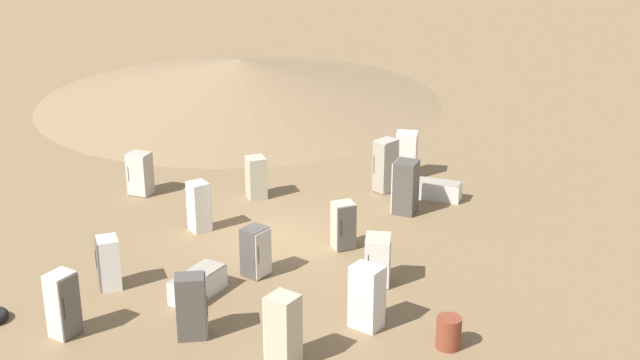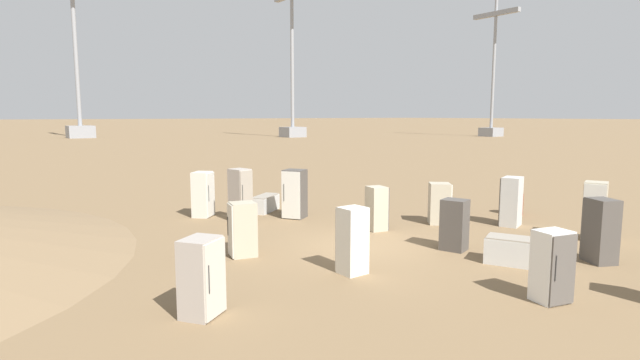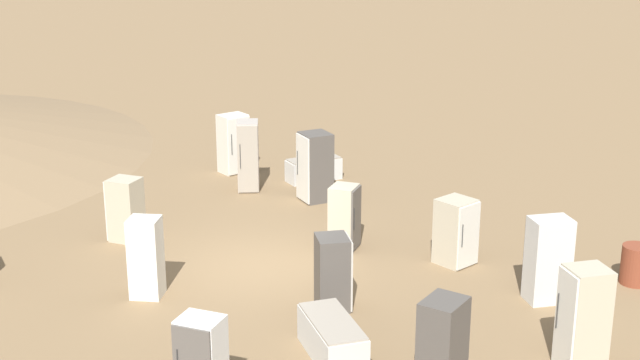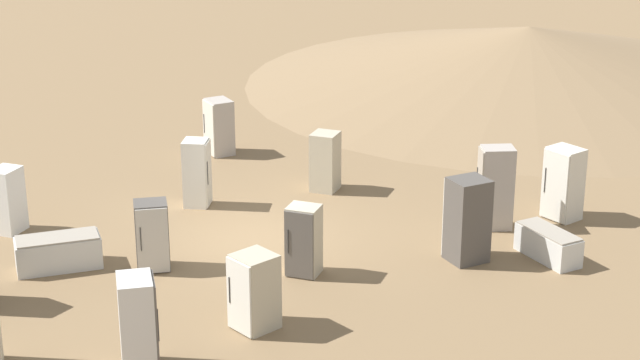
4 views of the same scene
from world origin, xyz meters
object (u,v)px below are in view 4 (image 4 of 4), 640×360
at_px(discarded_fridge_11, 138,324).
at_px(discarded_fridge_0, 7,200).
at_px(discarded_fridge_10, 254,292).
at_px(discarded_fridge_12, 467,220).
at_px(discarded_fridge_8, 58,252).
at_px(discarded_fridge_15, 304,241).
at_px(discarded_fridge_1, 152,236).
at_px(discarded_fridge_6, 325,161).
at_px(discarded_fridge_3, 219,127).
at_px(discarded_fridge_4, 495,188).
at_px(discarded_fridge_14, 197,173).
at_px(discarded_fridge_13, 548,244).
at_px(discarded_fridge_2, 563,184).

bearing_deg(discarded_fridge_11, discarded_fridge_0, -160.26).
distance_m(discarded_fridge_10, discarded_fridge_12, 5.37).
distance_m(discarded_fridge_8, discarded_fridge_10, 5.09).
bearing_deg(discarded_fridge_8, discarded_fridge_15, -112.07).
bearing_deg(discarded_fridge_15, discarded_fridge_1, 14.83).
bearing_deg(discarded_fridge_10, discarded_fridge_6, -52.51).
height_order(discarded_fridge_10, discarded_fridge_15, discarded_fridge_15).
relative_size(discarded_fridge_0, discarded_fridge_6, 1.01).
bearing_deg(discarded_fridge_3, discarded_fridge_12, -169.39).
bearing_deg(discarded_fridge_10, discarded_fridge_1, -1.92).
height_order(discarded_fridge_4, discarded_fridge_14, discarded_fridge_4).
distance_m(discarded_fridge_0, discarded_fridge_15, 7.17).
relative_size(discarded_fridge_4, discarded_fridge_11, 1.12).
distance_m(discarded_fridge_3, discarded_fridge_4, 8.76).
relative_size(discarded_fridge_10, discarded_fridge_12, 0.80).
xyz_separation_m(discarded_fridge_11, discarded_fridge_13, (7.28, 5.83, -0.54)).
distance_m(discarded_fridge_10, discarded_fridge_13, 6.93).
bearing_deg(discarded_fridge_8, discarded_fridge_1, -109.42).
bearing_deg(discarded_fridge_15, discarded_fridge_11, 74.82).
bearing_deg(discarded_fridge_10, discarded_fridge_13, -104.64).
height_order(discarded_fridge_10, discarded_fridge_13, discarded_fridge_10).
distance_m(discarded_fridge_0, discarded_fridge_3, 7.17).
xyz_separation_m(discarded_fridge_2, discarded_fridge_8, (-10.70, -4.38, -0.51)).
distance_m(discarded_fridge_8, discarded_fridge_12, 8.67).
distance_m(discarded_fridge_1, discarded_fridge_10, 3.54).
relative_size(discarded_fridge_10, discarded_fridge_11, 0.85).
distance_m(discarded_fridge_0, discarded_fridge_6, 7.77).
relative_size(discarded_fridge_1, discarded_fridge_12, 0.81).
xyz_separation_m(discarded_fridge_2, discarded_fridge_10, (-6.08, -6.48, -0.13)).
height_order(discarded_fridge_2, discarded_fridge_11, same).
height_order(discarded_fridge_6, discarded_fridge_8, discarded_fridge_6).
xyz_separation_m(discarded_fridge_1, discarded_fridge_12, (6.51, 1.37, 0.18)).
height_order(discarded_fridge_1, discarded_fridge_14, discarded_fridge_14).
distance_m(discarded_fridge_6, discarded_fridge_14, 3.30).
bearing_deg(discarded_fridge_8, discarded_fridge_2, -94.50).
distance_m(discarded_fridge_2, discarded_fridge_6, 5.90).
height_order(discarded_fridge_2, discarded_fridge_14, discarded_fridge_2).
bearing_deg(discarded_fridge_15, discarded_fridge_14, -36.93).
distance_m(discarded_fridge_4, discarded_fridge_10, 7.24).
bearing_deg(discarded_fridge_6, discarded_fridge_4, -12.54).
bearing_deg(discarded_fridge_13, discarded_fridge_1, -25.28).
xyz_separation_m(discarded_fridge_4, discarded_fridge_11, (-6.15, -7.48, -0.10)).
bearing_deg(discarded_fridge_10, discarded_fridge_15, -62.32).
xyz_separation_m(discarded_fridge_13, discarded_fridge_15, (-5.09, -1.51, 0.42)).
bearing_deg(discarded_fridge_0, discarded_fridge_10, -108.25).
height_order(discarded_fridge_2, discarded_fridge_3, discarded_fridge_2).
distance_m(discarded_fridge_1, discarded_fridge_3, 7.82).
xyz_separation_m(discarded_fridge_0, discarded_fridge_3, (3.48, 6.27, 0.01)).
xyz_separation_m(discarded_fridge_0, discarded_fridge_11, (4.84, -5.70, 0.11)).
bearing_deg(discarded_fridge_4, discarded_fridge_6, 52.90).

